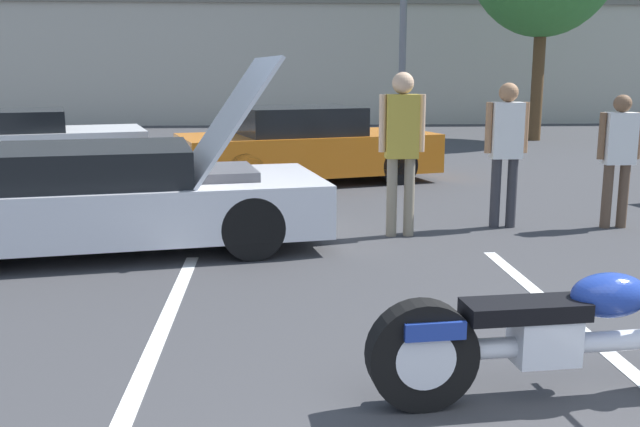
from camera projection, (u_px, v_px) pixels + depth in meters
parking_stripe_foreground at (156, 343)px, 4.97m from camera, size 0.12×4.62×0.01m
parking_stripe_middle at (584, 332)px, 5.16m from camera, size 0.12×4.62×0.01m
far_building at (323, 58)px, 26.39m from camera, size 32.00×4.20×4.40m
motorcycle at (564, 335)px, 4.08m from camera, size 2.32×0.70×0.95m
show_car_hood_open at (113, 197)px, 7.54m from camera, size 4.70×2.63×2.01m
parked_car_left_row at (17, 145)px, 12.50m from camera, size 4.62×3.04×1.19m
parked_car_mid_row at (306, 147)px, 12.04m from camera, size 4.57×2.90×1.27m
spectator_near_motorcycle at (506, 142)px, 8.45m from camera, size 0.52×0.23×1.73m
spectator_by_show_car at (619, 150)px, 8.44m from camera, size 0.52×0.21×1.59m
spectator_midground at (402, 139)px, 7.98m from camera, size 0.52×0.24×1.85m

